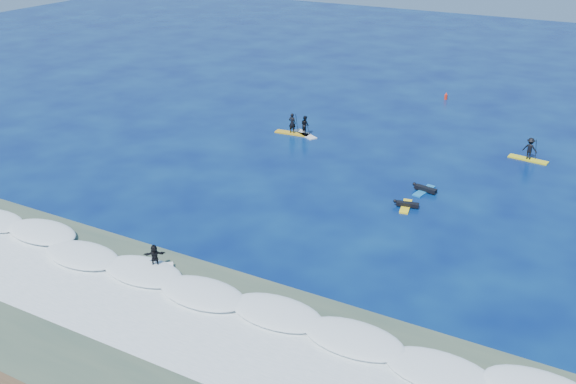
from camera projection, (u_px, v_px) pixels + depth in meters
The scene contains 11 objects.
ground at pixel (286, 211), 40.55m from camera, with size 160.00×160.00×0.00m, color #030D48.
shallow_water at pixel (138, 330), 29.42m from camera, with size 90.00×13.00×0.01m, color #384D3E.
breaking_wave at pixel (191, 288), 32.60m from camera, with size 40.00×6.00×0.30m, color white.
whitewater at pixel (152, 319), 30.22m from camera, with size 34.00×5.00×0.02m, color silver.
sup_paddler_left at pixel (292, 126), 53.45m from camera, with size 2.99×0.97×2.07m.
sup_paddler_center at pixel (305, 127), 53.18m from camera, with size 2.70×1.95×1.91m.
sup_paddler_right at pixel (530, 150), 48.05m from camera, with size 2.96×1.08×2.03m.
prone_paddler_near at pixel (406, 205), 41.01m from camera, with size 1.65×2.15×0.44m.
prone_paddler_far at pixel (424, 189), 43.15m from camera, with size 1.77×2.30×0.47m.
wave_surfer at pixel (155, 257), 33.88m from camera, with size 1.77×1.54×1.34m.
marker_buoy at pixel (446, 96), 62.66m from camera, with size 0.30×0.30×0.72m.
Camera 1 is at (17.62, -31.74, 18.12)m, focal length 40.00 mm.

